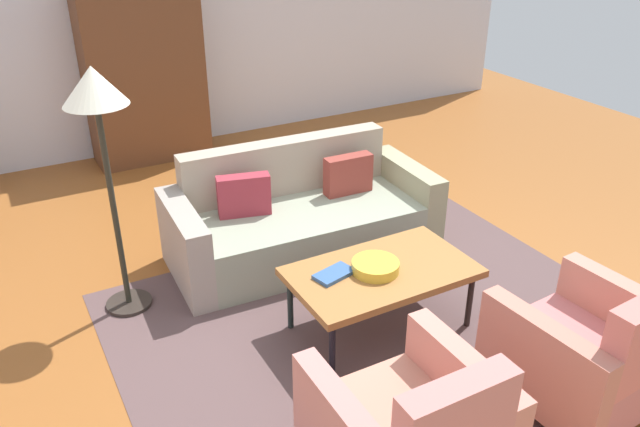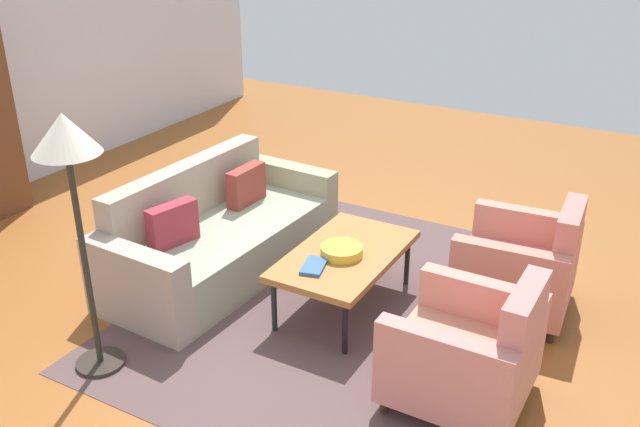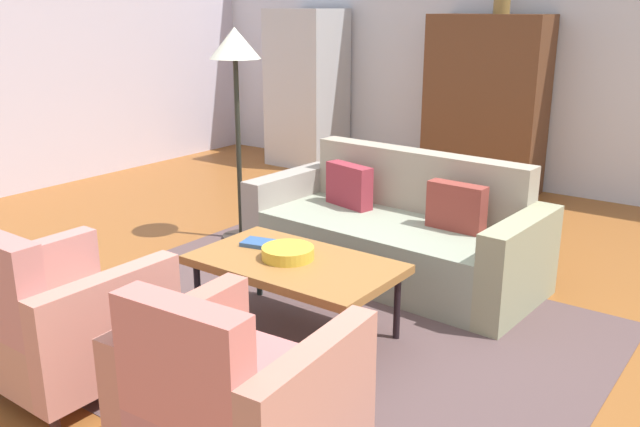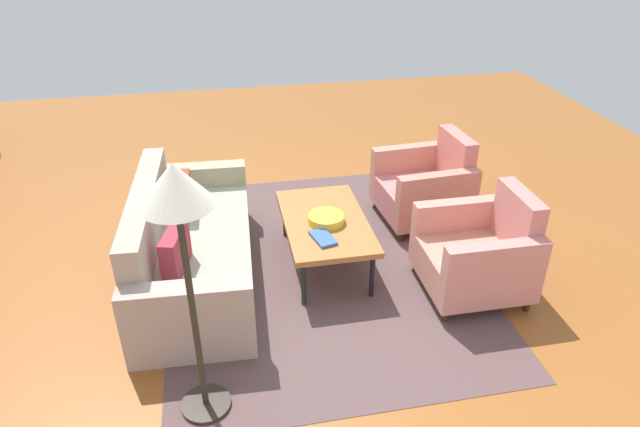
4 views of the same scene
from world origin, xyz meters
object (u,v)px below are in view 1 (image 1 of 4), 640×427
object	(u,v)px
couch	(299,218)
floor_lamp	(98,110)
book_stack	(334,274)
fruit_bowl	(375,267)
coffee_table	(382,274)
armchair_right	(589,357)
cabinet	(144,77)

from	to	relation	value
couch	floor_lamp	xyz separation A→B (m)	(-1.43, -0.11, 1.16)
book_stack	fruit_bowl	bearing A→B (deg)	-17.28
coffee_table	book_stack	distance (m)	0.33
armchair_right	fruit_bowl	world-z (taller)	armchair_right
couch	armchair_right	bearing A→B (deg)	107.15
coffee_table	fruit_bowl	world-z (taller)	fruit_bowl
cabinet	floor_lamp	distance (m)	2.93
coffee_table	cabinet	distance (m)	3.85
couch	armchair_right	world-z (taller)	armchair_right
couch	floor_lamp	world-z (taller)	floor_lamp
book_stack	armchair_right	bearing A→B (deg)	-53.71
coffee_table	cabinet	size ratio (longest dim) A/B	0.67
floor_lamp	couch	bearing A→B (deg)	4.59
book_stack	floor_lamp	xyz separation A→B (m)	(-1.11, 0.99, 0.97)
cabinet	floor_lamp	size ratio (longest dim) A/B	1.05
couch	coffee_table	world-z (taller)	couch
couch	coffee_table	bearing A→B (deg)	92.63
cabinet	floor_lamp	xyz separation A→B (m)	(-0.95, -2.71, 0.54)
armchair_right	fruit_bowl	size ratio (longest dim) A/B	2.86
coffee_table	floor_lamp	size ratio (longest dim) A/B	0.70
book_stack	cabinet	world-z (taller)	cabinet
coffee_table	book_stack	bearing A→B (deg)	165.46
armchair_right	book_stack	xyz separation A→B (m)	(-0.92, 1.25, 0.13)
armchair_right	fruit_bowl	distance (m)	1.35
armchair_right	floor_lamp	xyz separation A→B (m)	(-2.03, 2.24, 1.10)
couch	book_stack	xyz separation A→B (m)	(-0.32, -1.11, 0.18)
book_stack	cabinet	distance (m)	3.73
armchair_right	floor_lamp	bearing A→B (deg)	128.29
coffee_table	fruit_bowl	size ratio (longest dim) A/B	3.90
couch	floor_lamp	bearing A→B (deg)	7.42
book_stack	cabinet	xyz separation A→B (m)	(-0.17, 3.71, 0.43)
couch	book_stack	size ratio (longest dim) A/B	7.46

